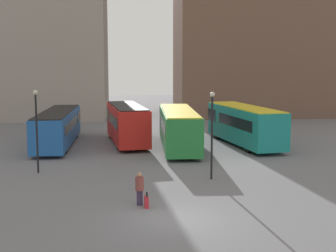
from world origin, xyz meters
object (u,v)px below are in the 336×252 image
Objects in this scene: bus_1 at (127,123)px; bus_3 at (244,124)px; traveler at (140,186)px; suitcase at (146,202)px; bus_0 at (58,126)px; bus_2 at (178,127)px; lamp_post_1 at (37,124)px; lamp_post_0 at (212,128)px.

bus_1 is 9.61m from bus_3.
suitcase is at bearing -151.06° from traveler.
bus_2 is (9.60, -2.10, 0.11)m from bus_0.
traveler is 2.01× the size of suitcase.
suitcase is at bearing 142.69° from bus_3.
lamp_post_1 is at bearing 34.12° from traveler.
lamp_post_0 reaches higher than bus_3.
bus_2 is 7.23× the size of traveler.
traveler is at bearing 141.25° from bus_3.
bus_2 is 2.26× the size of lamp_post_1.
bus_3 is (15.09, -1.06, 0.18)m from bus_0.
bus_1 is at bearing 62.01° from lamp_post_1.
bus_3 is (9.51, -1.36, -0.02)m from bus_1.
traveler is at bearing -159.85° from bus_0.
bus_0 is 16.16m from lamp_post_0.
bus_2 is 15.64m from suitcase.
bus_1 reaches higher than suitcase.
lamp_post_0 is at bearing 147.93° from bus_3.
lamp_post_1 is (-10.19, 2.45, 0.01)m from lamp_post_0.
bus_0 is 7.53× the size of traveler.
bus_3 reaches higher than bus_2.
bus_1 is 11.99× the size of suitcase.
bus_2 is 10.33m from lamp_post_0.
bus_0 is at bearing 79.51° from bus_2.
bus_1 is at bearing -4.12° from traveler.
traveler is 9.47m from lamp_post_1.
bus_2 is 2.27× the size of lamp_post_0.
lamp_post_0 is at bearing -48.49° from traveler.
suitcase is (-8.65, -16.29, -1.43)m from bus_3.
bus_0 is at bearing 76.65° from bus_3.
bus_0 is 1.09× the size of bus_3.
bus_3 is 12.26m from lamp_post_0.
lamp_post_1 reaches higher than lamp_post_0.
bus_1 is 0.83× the size of bus_2.
suitcase is at bearing -127.99° from lamp_post_0.
bus_0 is 1.26× the size of bus_1.
suitcase is (6.44, -17.35, -1.26)m from bus_0.
lamp_post_1 is at bearing -178.72° from bus_0.
bus_0 is at bearing 130.14° from lamp_post_0.
lamp_post_0 is 1.00× the size of lamp_post_1.
bus_3 reaches higher than bus_0.
lamp_post_0 is (4.24, 4.62, 2.06)m from traveler.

